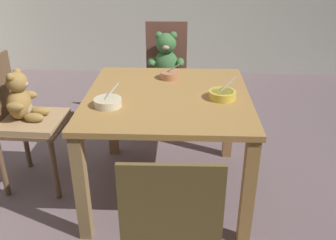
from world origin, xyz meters
TOP-DOWN VIEW (x-y plane):
  - ground_plane at (0.00, 0.00)m, footprint 5.20×5.20m
  - dining_table at (0.00, 0.00)m, footprint 1.00×1.03m
  - teddy_chair_near_left at (-0.94, 0.06)m, footprint 0.43×0.43m
  - teddy_chair_near_front at (0.06, -0.95)m, footprint 0.40×0.39m
  - teddy_chair_far_center at (-0.05, 0.96)m, footprint 0.40×0.38m
  - porridge_bowl_cream_near_left at (-0.33, -0.19)m, footprint 0.16×0.16m
  - porridge_bowl_yellow_near_right at (0.33, -0.05)m, footprint 0.16×0.16m
  - porridge_bowl_terracotta_far_center at (-0.00, 0.29)m, footprint 0.13×0.13m

SIDE VIEW (x-z plane):
  - ground_plane at x=0.00m, z-range -0.04..0.00m
  - teddy_chair_near_left at x=-0.94m, z-range 0.09..0.99m
  - teddy_chair_near_front at x=0.06m, z-range 0.09..1.00m
  - teddy_chair_far_center at x=-0.05m, z-range 0.12..1.05m
  - dining_table at x=0.00m, z-range 0.24..0.94m
  - porridge_bowl_cream_near_left at x=-0.33m, z-range 0.67..0.79m
  - porridge_bowl_terracotta_far_center at x=0.00m, z-range 0.67..0.78m
  - porridge_bowl_yellow_near_right at x=0.33m, z-range 0.66..0.79m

